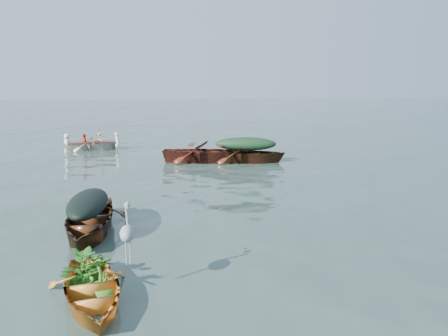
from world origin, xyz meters
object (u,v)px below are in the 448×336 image
object	(u,v)px
open_wooden_boat	(206,162)
rowed_boat	(93,150)
dark_covered_boat	(90,233)
yellow_dinghy	(92,302)
heron	(128,242)
green_tarp_boat	(246,162)

from	to	relation	value
open_wooden_boat	rowed_boat	distance (m)	6.17
dark_covered_boat	open_wooden_boat	bearing A→B (deg)	67.91
open_wooden_boat	yellow_dinghy	bearing A→B (deg)	177.30
dark_covered_boat	rowed_boat	distance (m)	11.71
rowed_boat	yellow_dinghy	bearing A→B (deg)	176.83
heron	green_tarp_boat	bearing A→B (deg)	56.55
green_tarp_boat	rowed_boat	world-z (taller)	green_tarp_boat
green_tarp_boat	heron	distance (m)	11.01
rowed_boat	dark_covered_boat	bearing A→B (deg)	176.57
green_tarp_boat	heron	size ratio (longest dim) A/B	4.66
dark_covered_boat	green_tarp_boat	distance (m)	8.89
open_wooden_boat	heron	world-z (taller)	heron
heron	dark_covered_boat	bearing A→B (deg)	96.24
green_tarp_boat	open_wooden_boat	size ratio (longest dim) A/B	0.91
green_tarp_boat	rowed_boat	xyz separation A→B (m)	(-6.44, 4.01, 0.00)
rowed_boat	heron	world-z (taller)	heron
green_tarp_boat	yellow_dinghy	bearing A→B (deg)	168.57
yellow_dinghy	dark_covered_boat	bearing A→B (deg)	85.74
yellow_dinghy	rowed_boat	xyz separation A→B (m)	(-2.30, 14.56, 0.00)
dark_covered_boat	green_tarp_boat	size ratio (longest dim) A/B	0.88
yellow_dinghy	rowed_boat	size ratio (longest dim) A/B	0.78
yellow_dinghy	green_tarp_boat	bearing A→B (deg)	54.37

